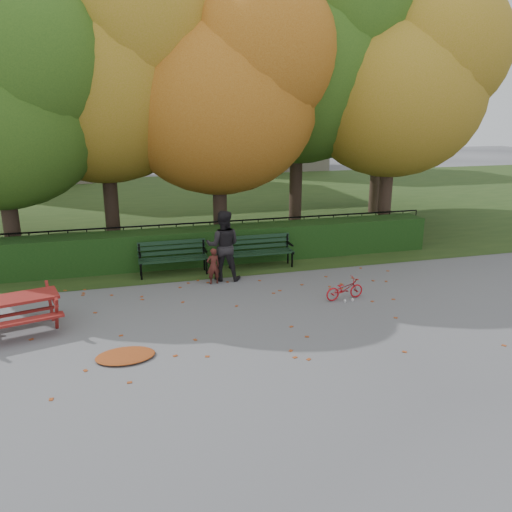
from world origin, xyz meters
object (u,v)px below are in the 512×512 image
object	(u,v)px
tree_g	(392,80)
bench_right	(260,249)
child	(213,266)
bench_left	(173,255)
tree_c	(230,88)
tree_a	(5,97)
bicycle	(345,289)
tree_e	(406,82)
picnic_table	(13,305)
tree_d	(312,54)
tree_b	(113,67)
adult	(223,246)

from	to	relation	value
tree_g	bench_right	world-z (taller)	tree_g
bench_right	child	distance (m)	1.85
bench_left	tree_c	bearing A→B (deg)	46.64
tree_a	tree_c	xyz separation A→B (m)	(6.02, 0.38, 0.30)
tree_c	bicycle	world-z (taller)	tree_c
tree_e	tree_g	xyz separation A→B (m)	(1.81, 3.99, 0.29)
bench_right	bicycle	xyz separation A→B (m)	(1.18, -2.94, -0.27)
tree_a	picnic_table	world-z (taller)	tree_a
tree_d	picnic_table	xyz separation A→B (m)	(-8.58, -6.36, -5.43)
tree_b	tree_a	bearing A→B (deg)	-156.95
child	adult	bearing A→B (deg)	-148.14
tree_b	picnic_table	size ratio (longest dim) A/B	4.53
tree_e	child	world-z (taller)	tree_e
tree_d	tree_c	bearing A→B (deg)	-157.39
tree_b	child	xyz separation A→B (m)	(2.03, -4.10, -4.94)
tree_d	child	distance (m)	8.36
bench_left	picnic_table	size ratio (longest dim) A/B	0.93
tree_d	tree_e	distance (m)	3.15
tree_b	tree_d	size ratio (longest dim) A/B	0.92
bicycle	tree_e	bearing A→B (deg)	-46.75
tree_a	child	xyz separation A→B (m)	(4.77, -2.93, -4.06)
child	bicycle	size ratio (longest dim) A/B	0.97
tree_a	tree_b	world-z (taller)	tree_b
bench_left	tree_e	bearing A→B (deg)	14.81
child	bicycle	distance (m)	3.30
tree_a	bench_left	bearing A→B (deg)	-25.76
bench_right	bicycle	world-z (taller)	bench_right
tree_d	tree_e	world-z (taller)	tree_d
bench_right	adult	xyz separation A→B (m)	(-1.20, -0.80, 0.38)
child	bicycle	xyz separation A→B (m)	(2.70, -1.88, -0.21)
tree_b	child	distance (m)	6.73
tree_g	picnic_table	world-z (taller)	tree_g
tree_b	tree_e	world-z (taller)	tree_b
tree_a	tree_c	size ratio (longest dim) A/B	0.94
tree_b	bench_right	xyz separation A→B (m)	(3.54, -3.04, -4.88)
bench_right	child	size ratio (longest dim) A/B	1.96
adult	bicycle	xyz separation A→B (m)	(2.39, -2.14, -0.65)
bench_left	bicycle	size ratio (longest dim) A/B	1.89
tree_a	bench_left	distance (m)	5.89
bench_left	adult	xyz separation A→B (m)	(1.20, -0.80, 0.38)
bicycle	tree_b	bearing A→B (deg)	31.84
tree_g	child	xyz separation A→B (m)	(-8.75, -7.11, -4.91)
tree_c	picnic_table	size ratio (longest dim) A/B	4.12
bench_right	adult	bearing A→B (deg)	-146.30
tree_b	bicycle	bearing A→B (deg)	-51.67
tree_b	child	size ratio (longest dim) A/B	9.55
bench_left	bench_right	distance (m)	2.40
bench_left	bicycle	xyz separation A→B (m)	(3.58, -2.94, -0.27)
tree_b	tree_c	world-z (taller)	tree_b
tree_d	tree_g	world-z (taller)	tree_d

